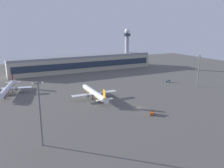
{
  "coord_description": "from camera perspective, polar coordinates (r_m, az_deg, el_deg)",
  "views": [
    {
      "loc": [
        -72.11,
        -109.33,
        47.21
      ],
      "look_at": [
        5.33,
        43.72,
        4.0
      ],
      "focal_mm": 37.54,
      "sensor_mm": 36.0,
      "label": 1
    }
  ],
  "objects": [
    {
      "name": "ground_plane",
      "position": [
        139.21,
        6.21,
        -5.77
      ],
      "size": [
        416.0,
        416.0,
        0.0
      ],
      "primitive_type": "plane",
      "color": "#56544F"
    },
    {
      "name": "terminal_building",
      "position": [
        252.39,
        -6.93,
        5.12
      ],
      "size": [
        152.06,
        22.4,
        16.4
      ],
      "color": "#B2AD99",
      "rests_on": "ground"
    },
    {
      "name": "control_tower",
      "position": [
        272.36,
        3.66,
        9.42
      ],
      "size": [
        8.0,
        8.0,
        43.5
      ],
      "color": "#A8A8B2",
      "rests_on": "ground"
    },
    {
      "name": "airplane_taxiway_distant",
      "position": [
        154.37,
        -4.29,
        -2.22
      ],
      "size": [
        30.59,
        39.37,
        10.12
      ],
      "rotation": [
        0.0,
        0.0,
        -0.01
      ],
      "color": "silver",
      "rests_on": "ground"
    },
    {
      "name": "airplane_far_stand",
      "position": [
        180.9,
        -23.96,
        -0.93
      ],
      "size": [
        31.62,
        40.28,
        10.51
      ],
      "rotation": [
        0.0,
        0.0,
        2.87
      ],
      "color": "silver",
      "rests_on": "ground"
    },
    {
      "name": "maintenance_van",
      "position": [
        129.59,
        9.76,
        -6.88
      ],
      "size": [
        4.15,
        4.44,
        2.25
      ],
      "rotation": [
        0.0,
        0.0,
        5.59
      ],
      "color": "#D85919",
      "rests_on": "ground"
    },
    {
      "name": "pushback_tug",
      "position": [
        204.57,
        13.64,
        0.7
      ],
      "size": [
        2.93,
        3.55,
        2.05
      ],
      "rotation": [
        0.0,
        0.0,
        3.58
      ],
      "color": "#3372BF",
      "rests_on": "ground"
    },
    {
      "name": "apron_light_east",
      "position": [
        95.77,
        -17.16,
        -6.11
      ],
      "size": [
        4.8,
        0.9,
        26.5
      ],
      "color": "slate",
      "rests_on": "ground"
    },
    {
      "name": "apron_light_central",
      "position": [
        194.87,
        20.37,
        3.51
      ],
      "size": [
        4.8,
        0.9,
        24.83
      ],
      "color": "slate",
      "rests_on": "ground"
    }
  ]
}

